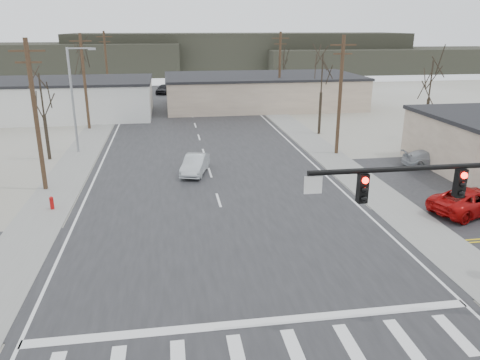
# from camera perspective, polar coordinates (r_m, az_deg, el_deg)

# --- Properties ---
(ground) EXTENTS (140.00, 140.00, 0.00)m
(ground) POSITION_cam_1_polar(r_m,az_deg,el_deg) (22.85, -0.40, -9.62)
(ground) COLOR beige
(ground) RESTS_ON ground
(main_road) EXTENTS (18.00, 110.00, 0.05)m
(main_road) POSITION_cam_1_polar(r_m,az_deg,el_deg) (36.68, -3.82, 1.34)
(main_road) COLOR black
(main_road) RESTS_ON ground
(cross_road) EXTENTS (90.00, 10.00, 0.04)m
(cross_road) POSITION_cam_1_polar(r_m,az_deg,el_deg) (22.84, -0.40, -9.57)
(cross_road) COLOR black
(cross_road) RESTS_ON ground
(sidewalk_left) EXTENTS (3.00, 90.00, 0.06)m
(sidewalk_left) POSITION_cam_1_polar(r_m,az_deg,el_deg) (42.08, -19.00, 2.60)
(sidewalk_left) COLOR gray
(sidewalk_left) RESTS_ON ground
(sidewalk_right) EXTENTS (3.00, 90.00, 0.06)m
(sidewalk_right) POSITION_cam_1_polar(r_m,az_deg,el_deg) (43.53, 9.63, 3.86)
(sidewalk_right) COLOR gray
(sidewalk_right) RESTS_ON ground
(fire_hydrant) EXTENTS (0.24, 0.24, 0.87)m
(fire_hydrant) POSITION_cam_1_polar(r_m,az_deg,el_deg) (30.67, -21.96, -2.60)
(fire_hydrant) COLOR #A50C0C
(fire_hydrant) RESTS_ON ground
(building_left_far) EXTENTS (22.30, 12.30, 4.50)m
(building_left_far) POSITION_cam_1_polar(r_m,az_deg,el_deg) (61.96, -21.16, 9.26)
(building_left_far) COLOR silver
(building_left_far) RESTS_ON ground
(building_right_far) EXTENTS (26.30, 14.30, 4.30)m
(building_right_far) POSITION_cam_1_polar(r_m,az_deg,el_deg) (65.82, 2.67, 10.83)
(building_right_far) COLOR beige
(building_right_far) RESTS_ON ground
(upole_left_b) EXTENTS (2.20, 0.30, 10.00)m
(upole_left_b) POSITION_cam_1_polar(r_m,az_deg,el_deg) (33.55, -23.66, 7.39)
(upole_left_b) COLOR #463220
(upole_left_b) RESTS_ON ground
(upole_left_c) EXTENTS (2.20, 0.30, 10.00)m
(upole_left_c) POSITION_cam_1_polar(r_m,az_deg,el_deg) (52.96, -18.42, 11.46)
(upole_left_c) COLOR #463220
(upole_left_c) RESTS_ON ground
(upole_left_d) EXTENTS (2.20, 0.30, 10.00)m
(upole_left_d) POSITION_cam_1_polar(r_m,az_deg,el_deg) (72.69, -15.96, 13.31)
(upole_left_d) COLOR #463220
(upole_left_d) RESTS_ON ground
(upole_right_a) EXTENTS (2.20, 0.30, 10.00)m
(upole_right_a) POSITION_cam_1_polar(r_m,az_deg,el_deg) (40.99, 12.11, 10.23)
(upole_right_a) COLOR #463220
(upole_right_a) RESTS_ON ground
(upole_right_b) EXTENTS (2.20, 0.30, 10.00)m
(upole_right_b) POSITION_cam_1_polar(r_m,az_deg,el_deg) (61.93, 4.86, 13.17)
(upole_right_b) COLOR #463220
(upole_right_b) RESTS_ON ground
(streetlight_main) EXTENTS (2.40, 0.25, 9.00)m
(streetlight_main) POSITION_cam_1_polar(r_m,az_deg,el_deg) (43.07, -19.53, 9.79)
(streetlight_main) COLOR gray
(streetlight_main) RESTS_ON ground
(tree_left_near) EXTENTS (3.30, 3.30, 7.35)m
(tree_left_near) POSITION_cam_1_polar(r_m,az_deg,el_deg) (41.59, -23.03, 9.32)
(tree_left_near) COLOR #322A1F
(tree_left_near) RESTS_ON ground
(tree_right_mid) EXTENTS (3.74, 3.74, 8.33)m
(tree_right_mid) POSITION_cam_1_polar(r_m,az_deg,el_deg) (48.73, 9.96, 12.42)
(tree_right_mid) COLOR #322A1F
(tree_right_mid) RESTS_ON ground
(tree_left_far) EXTENTS (3.96, 3.96, 8.82)m
(tree_left_far) POSITION_cam_1_polar(r_m,az_deg,el_deg) (67.04, -18.81, 13.59)
(tree_left_far) COLOR #322A1F
(tree_left_far) RESTS_ON ground
(tree_right_far) EXTENTS (3.52, 3.52, 7.84)m
(tree_right_far) POSITION_cam_1_polar(r_m,az_deg,el_deg) (74.35, 5.36, 14.28)
(tree_right_far) COLOR #322A1F
(tree_right_far) RESTS_ON ground
(tree_lot) EXTENTS (3.52, 3.52, 7.84)m
(tree_lot) POSITION_cam_1_polar(r_m,az_deg,el_deg) (49.08, 22.23, 11.00)
(tree_lot) COLOR #322A1F
(tree_lot) RESTS_ON ground
(hill_left) EXTENTS (70.00, 18.00, 7.00)m
(hill_left) POSITION_cam_1_polar(r_m,az_deg,el_deg) (116.70, -25.41, 13.07)
(hill_left) COLOR #333026
(hill_left) RESTS_ON ground
(hill_center) EXTENTS (80.00, 18.00, 9.00)m
(hill_center) POSITION_cam_1_polar(r_m,az_deg,el_deg) (117.51, 0.01, 15.28)
(hill_center) COLOR #333026
(hill_center) RESTS_ON ground
(hill_right) EXTENTS (60.00, 18.00, 5.50)m
(hill_right) POSITION_cam_1_polar(r_m,az_deg,el_deg) (122.30, 17.40, 13.77)
(hill_right) COLOR #333026
(hill_right) RESTS_ON ground
(sedan_crossing) EXTENTS (2.58, 4.51, 1.41)m
(sedan_crossing) POSITION_cam_1_polar(r_m,az_deg,el_deg) (35.45, -5.49, 1.92)
(sedan_crossing) COLOR #A6ADB1
(sedan_crossing) RESTS_ON main_road
(car_far_a) EXTENTS (3.24, 6.07, 1.67)m
(car_far_a) POSITION_cam_1_polar(r_m,az_deg,el_deg) (62.93, -4.02, 9.29)
(car_far_a) COLOR black
(car_far_a) RESTS_ON main_road
(car_far_b) EXTENTS (3.02, 4.87, 1.55)m
(car_far_b) POSITION_cam_1_polar(r_m,az_deg,el_deg) (79.23, -9.29, 10.91)
(car_far_b) COLOR black
(car_far_b) RESTS_ON main_road
(car_parked_red) EXTENTS (5.92, 4.08, 1.50)m
(car_parked_red) POSITION_cam_1_polar(r_m,az_deg,el_deg) (31.09, 26.34, -2.27)
(car_parked_red) COLOR #A10908
(car_parked_red) RESTS_ON parking_lot
(car_parked_silver) EXTENTS (4.55, 2.19, 1.28)m
(car_parked_silver) POSITION_cam_1_polar(r_m,az_deg,el_deg) (40.05, 22.22, 2.43)
(car_parked_silver) COLOR #A2A6AC
(car_parked_silver) RESTS_ON parking_lot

